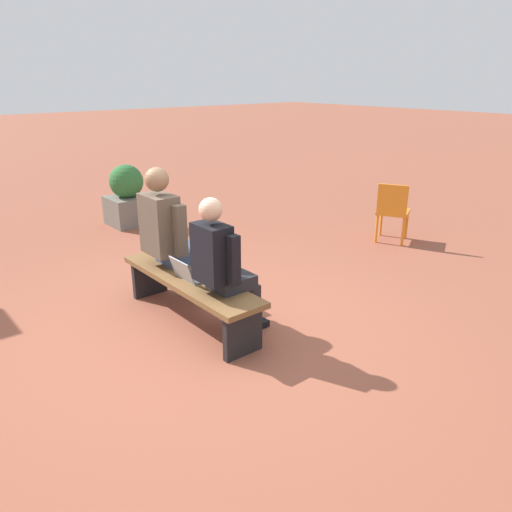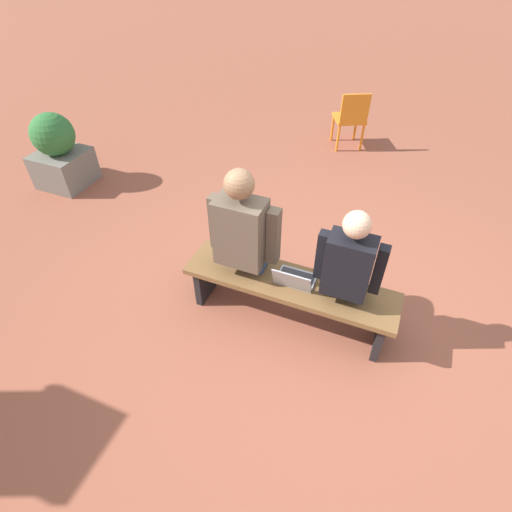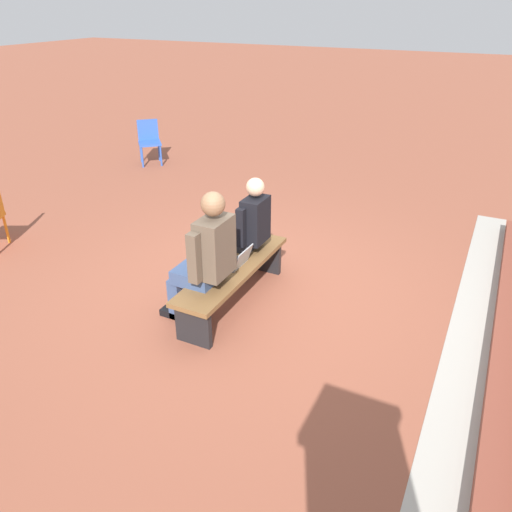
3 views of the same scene
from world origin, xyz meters
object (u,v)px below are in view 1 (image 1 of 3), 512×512
bench (190,287)px  planter (128,197)px  person_adult (171,235)px  person_student (222,264)px  plastic_chair_mid_courtyard (393,209)px  laptop (190,274)px

bench → planter: bearing=-17.2°
person_adult → bench: bearing=170.3°
person_student → person_adult: size_ratio=0.91×
bench → plastic_chair_mid_courtyard: plastic_chair_mid_courtyard is taller
plastic_chair_mid_courtyard → laptop: bearing=94.7°
plastic_chair_mid_courtyard → person_adult: bearing=87.1°
person_student → laptop: (0.40, 0.08, -0.20)m
bench → planter: planter is taller
laptop → plastic_chair_mid_courtyard: size_ratio=0.38×
planter → plastic_chair_mid_courtyard: bearing=-142.8°
person_student → bench: bearing=8.3°
person_student → laptop: 0.45m
person_adult → laptop: 0.53m
laptop → bench: bearing=-17.2°
person_student → plastic_chair_mid_courtyard: bearing=-78.6°
person_student → planter: person_student is taller
laptop → person_student: bearing=-169.2°
bench → person_adult: person_adult is taller
bench → plastic_chair_mid_courtyard: (0.25, -3.47, 0.13)m
person_student → laptop: size_ratio=4.04×
person_student → planter: size_ratio=1.38×
person_student → planter: (3.88, -1.00, -0.26)m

